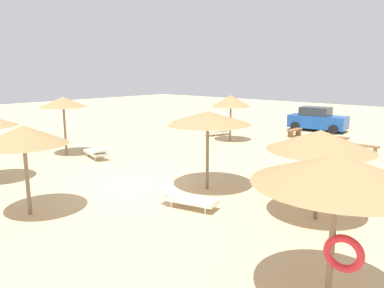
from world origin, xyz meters
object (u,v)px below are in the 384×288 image
object	(u,v)px
lounger_1	(219,131)
lounger_3	(187,198)
parasol_0	(63,102)
bench_1	(336,139)
parasol_3	(208,118)
parasol_5	(320,140)
bench_0	(364,148)
bench_2	(295,131)
parasol_4	(338,171)
parked_car	(317,119)
parasol_6	(23,135)
lounger_0	(96,152)
parasol_1	(231,101)

from	to	relation	value
lounger_1	lounger_3	size ratio (longest dim) A/B	1.00
parasol_0	bench_1	distance (m)	15.46
parasol_3	parasol_5	xyz separation A→B (m)	(4.18, -0.09, -0.29)
lounger_1	bench_0	xyz separation A→B (m)	(9.20, 0.46, 0.03)
lounger_3	bench_2	world-z (taller)	lounger_3
parasol_3	parasol_4	distance (m)	7.23
parasol_4	bench_1	xyz separation A→B (m)	(-5.68, 15.48, -2.26)
parasol_5	bench_2	distance (m)	14.44
bench_0	parked_car	size ratio (longest dim) A/B	0.36
parasol_6	lounger_3	world-z (taller)	parasol_6
parasol_5	lounger_1	size ratio (longest dim) A/B	1.51
bench_1	parasol_3	bearing A→B (deg)	-91.93
bench_1	lounger_0	bearing A→B (deg)	-123.39
parasol_1	parasol_4	bearing A→B (deg)	-48.03
parked_car	lounger_0	bearing A→B (deg)	-106.33
lounger_1	lounger_0	bearing A→B (deg)	-92.69
bench_1	parasol_6	bearing A→B (deg)	-99.49
parasol_4	bench_0	bearing A→B (deg)	104.59
parasol_4	bench_2	size ratio (longest dim) A/B	1.97
parasol_1	bench_2	world-z (taller)	parasol_1
lounger_0	parked_car	xyz separation A→B (m)	(4.60, 15.71, 0.51)
bench_2	bench_0	bearing A→B (deg)	-26.19
parasol_1	lounger_0	xyz separation A→B (m)	(-2.22, -8.27, -2.16)
lounger_1	lounger_3	world-z (taller)	lounger_1
bench_1	lounger_1	bearing A→B (deg)	-163.73
lounger_1	parasol_4	bearing A→B (deg)	-46.29
parasol_0	parasol_4	bearing A→B (deg)	-12.87
parasol_6	bench_2	world-z (taller)	parasol_6
parasol_3	bench_1	distance (m)	11.78
lounger_0	lounger_3	world-z (taller)	lounger_3
lounger_0	parasol_4	bearing A→B (deg)	-16.77
parasol_4	parasol_6	xyz separation A→B (m)	(-8.53, -1.57, -0.16)
parasol_1	parasol_3	world-z (taller)	parasol_3
parasol_1	bench_2	bearing A→B (deg)	61.10
parasol_3	bench_1	xyz separation A→B (m)	(0.39, 11.55, -2.29)
parasol_4	parasol_5	size ratio (longest dim) A/B	0.98
bench_2	parasol_6	bearing A→B (deg)	-89.30
lounger_3	bench_0	distance (m)	11.96
parasol_6	bench_0	distance (m)	16.32
lounger_0	lounger_3	bearing A→B (deg)	-13.98
bench_0	parasol_5	bearing A→B (deg)	-80.27
parasol_4	lounger_1	distance (m)	18.67
parasol_1	lounger_3	distance (m)	11.91
parked_car	parasol_0	bearing A→B (deg)	-111.69
parasol_0	bench_0	distance (m)	15.69
parasol_0	lounger_3	xyz separation A→B (m)	(9.78, -1.43, -2.41)
parasol_5	parasol_0	bearing A→B (deg)	-178.33
bench_1	bench_2	bearing A→B (deg)	163.51
parasol_6	bench_0	bearing A→B (deg)	72.30
lounger_1	bench_1	world-z (taller)	lounger_1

